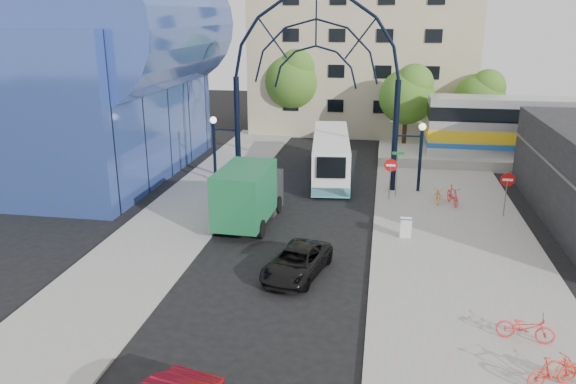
% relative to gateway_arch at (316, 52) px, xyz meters
% --- Properties ---
extents(ground, '(120.00, 120.00, 0.00)m').
position_rel_gateway_arch_xyz_m(ground, '(0.00, -14.00, -8.56)').
color(ground, black).
rests_on(ground, ground).
extents(sidewalk_east, '(8.00, 56.00, 0.12)m').
position_rel_gateway_arch_xyz_m(sidewalk_east, '(8.00, -10.00, -8.50)').
color(sidewalk_east, gray).
rests_on(sidewalk_east, ground).
extents(plaza_west, '(5.00, 50.00, 0.12)m').
position_rel_gateway_arch_xyz_m(plaza_west, '(-6.50, -8.00, -8.50)').
color(plaza_west, gray).
rests_on(plaza_west, ground).
extents(gateway_arch, '(13.64, 0.44, 12.10)m').
position_rel_gateway_arch_xyz_m(gateway_arch, '(0.00, 0.00, 0.00)').
color(gateway_arch, black).
rests_on(gateway_arch, ground).
extents(stop_sign, '(0.80, 0.07, 2.50)m').
position_rel_gateway_arch_xyz_m(stop_sign, '(4.80, -2.00, -6.56)').
color(stop_sign, slate).
rests_on(stop_sign, sidewalk_east).
extents(do_not_enter_sign, '(0.76, 0.07, 2.48)m').
position_rel_gateway_arch_xyz_m(do_not_enter_sign, '(11.00, -4.00, -6.58)').
color(do_not_enter_sign, slate).
rests_on(do_not_enter_sign, sidewalk_east).
extents(street_name_sign, '(0.70, 0.70, 2.80)m').
position_rel_gateway_arch_xyz_m(street_name_sign, '(5.20, -1.40, -6.43)').
color(street_name_sign, slate).
rests_on(street_name_sign, sidewalk_east).
extents(sandwich_board, '(0.55, 0.61, 0.99)m').
position_rel_gateway_arch_xyz_m(sandwich_board, '(5.60, -8.02, -7.81)').
color(sandwich_board, white).
rests_on(sandwich_board, sidewalk_east).
extents(transit_hall, '(16.50, 18.00, 14.50)m').
position_rel_gateway_arch_xyz_m(transit_hall, '(-15.30, 1.00, -1.86)').
color(transit_hall, '#334C9D').
rests_on(transit_hall, ground).
extents(apartment_block, '(20.00, 12.10, 14.00)m').
position_rel_gateway_arch_xyz_m(apartment_block, '(2.00, 20.97, -1.55)').
color(apartment_block, tan).
rests_on(apartment_block, ground).
extents(tree_north_a, '(4.48, 4.48, 7.00)m').
position_rel_gateway_arch_xyz_m(tree_north_a, '(6.12, 11.93, -3.95)').
color(tree_north_a, '#382314').
rests_on(tree_north_a, ground).
extents(tree_north_b, '(5.12, 5.12, 8.00)m').
position_rel_gateway_arch_xyz_m(tree_north_b, '(-3.88, 15.93, -3.29)').
color(tree_north_b, '#382314').
rests_on(tree_north_b, ground).
extents(tree_north_c, '(4.16, 4.16, 6.50)m').
position_rel_gateway_arch_xyz_m(tree_north_c, '(12.12, 13.93, -4.28)').
color(tree_north_c, '#382314').
rests_on(tree_north_c, ground).
extents(city_bus, '(3.39, 10.79, 2.92)m').
position_rel_gateway_arch_xyz_m(city_bus, '(0.81, 2.64, -7.03)').
color(city_bus, white).
rests_on(city_bus, ground).
extents(green_truck, '(2.70, 6.55, 3.26)m').
position_rel_gateway_arch_xyz_m(green_truck, '(-2.59, -6.94, -6.93)').
color(green_truck, black).
rests_on(green_truck, ground).
extents(black_suv, '(2.95, 4.72, 1.22)m').
position_rel_gateway_arch_xyz_m(black_suv, '(0.89, -12.86, -7.95)').
color(black_suv, black).
rests_on(black_suv, ground).
extents(bike_near_a, '(0.75, 1.86, 0.96)m').
position_rel_gateway_arch_xyz_m(bike_near_a, '(7.67, -2.00, -7.96)').
color(bike_near_a, orange).
rests_on(bike_near_a, sidewalk_east).
extents(bike_near_b, '(0.93, 1.91, 1.10)m').
position_rel_gateway_arch_xyz_m(bike_near_b, '(8.44, -2.34, -7.88)').
color(bike_near_b, red).
rests_on(bike_near_b, sidewalk_east).
extents(bike_far_b, '(1.77, 1.14, 1.03)m').
position_rel_gateway_arch_xyz_m(bike_far_b, '(9.57, -19.21, -7.92)').
color(bike_far_b, red).
rests_on(bike_far_b, sidewalk_east).
extents(bike_far_c, '(1.98, 0.97, 0.99)m').
position_rel_gateway_arch_xyz_m(bike_far_c, '(9.35, -16.74, -7.94)').
color(bike_far_c, '#F23430').
rests_on(bike_far_c, sidewalk_east).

